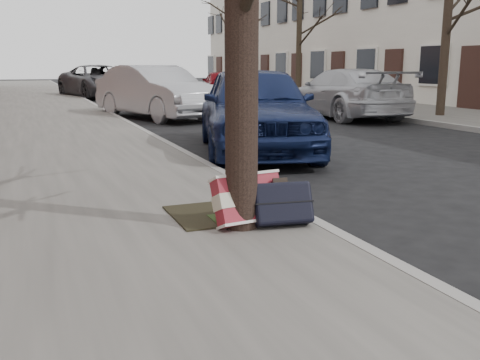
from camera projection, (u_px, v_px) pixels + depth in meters
name	position (u px, v px, depth m)	size (l,w,h in m)	color
ground	(479.00, 239.00, 4.67)	(120.00, 120.00, 0.00)	black
near_sidewalk	(22.00, 111.00, 16.92)	(5.00, 70.00, 0.12)	gray
far_sidewalk	(335.00, 102.00, 21.11)	(4.00, 70.00, 0.12)	#67645E
house_far	(432.00, 16.00, 23.22)	(6.70, 40.00, 7.20)	beige
dirt_patch	(218.00, 213.00, 5.01)	(0.85, 0.85, 0.01)	black
suitcase_red	(248.00, 199.00, 4.62)	(0.60, 0.17, 0.43)	maroon
suitcase_navy	(282.00, 203.00, 4.61)	(0.51, 0.17, 0.37)	black
car_near_front	(255.00, 108.00, 9.23)	(1.80, 4.47, 1.52)	#121D47
car_near_mid	(156.00, 92.00, 15.09)	(1.58, 4.54, 1.50)	#AEB0B6
car_near_back	(99.00, 81.00, 24.73)	(2.50, 5.43, 1.51)	#3C3B40
car_far_front	(343.00, 93.00, 15.26)	(1.95, 4.81, 1.40)	#B6B8BE
car_far_back	(220.00, 84.00, 24.48)	(1.52, 3.79, 1.29)	maroon
tree_far_a	(446.00, 29.00, 14.49)	(0.24, 0.24, 4.64)	black
tree_far_b	(299.00, 39.00, 22.18)	(0.23, 0.23, 4.85)	black
tree_far_c	(228.00, 47.00, 29.77)	(0.23, 0.23, 4.68)	black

